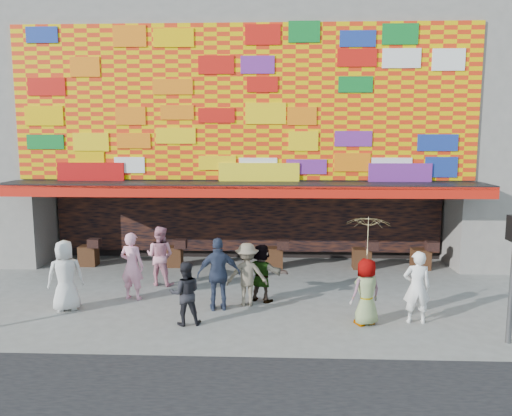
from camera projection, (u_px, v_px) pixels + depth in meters
The scene contains 12 objects.
ground at pixel (234, 314), 12.74m from camera, with size 90.00×90.00×0.00m, color slate.
shop_building at pixel (250, 118), 20.06m from camera, with size 15.20×9.40×10.00m.
ped_a at pixel (65, 276), 12.92m from camera, with size 0.91×0.59×1.86m, color silver.
ped_b at pixel (132, 266), 13.81m from camera, with size 0.69×0.45×1.89m, color #F29DBB.
ped_c at pixel (185, 293), 11.97m from camera, with size 0.75×0.59×1.55m, color black.
ped_d at pixel (247, 274), 13.33m from camera, with size 1.10×0.63×1.70m, color #776A57.
ped_e at pixel (219, 274), 12.95m from camera, with size 1.13×0.47×1.92m, color #2E3751.
ped_f at pixel (262, 273), 13.64m from camera, with size 1.49×0.47×1.60m, color gray.
ped_g at pixel (366, 292), 11.96m from camera, with size 0.79×0.52×1.63m, color gray.
ped_h at pixel (417, 287), 12.06m from camera, with size 0.65×0.43×1.79m, color white.
ped_i at pixel (160, 256), 15.14m from camera, with size 0.88×0.69×1.81m, color pink.
parasol at pixel (368, 236), 11.76m from camera, with size 1.12×1.14×1.90m.
Camera 1 is at (1.06, -12.18, 4.55)m, focal length 35.00 mm.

